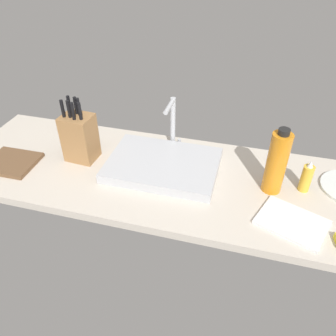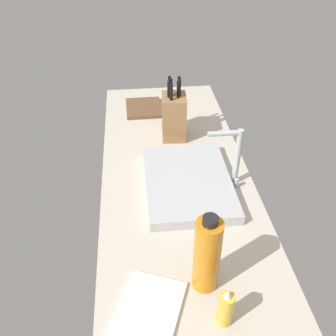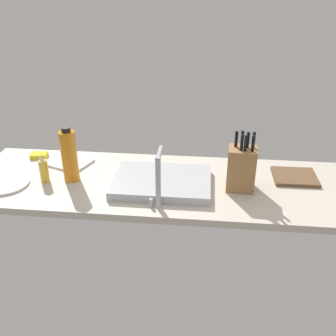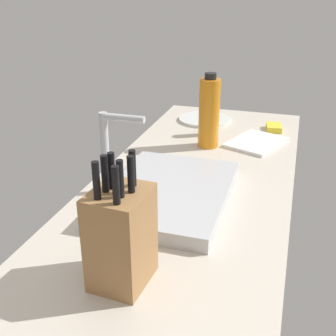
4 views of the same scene
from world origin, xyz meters
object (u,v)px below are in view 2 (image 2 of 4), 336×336
at_px(sink_basin, 188,182).
at_px(dish_towel, 149,311).
at_px(faucet, 234,153).
at_px(cutting_board, 144,108).
at_px(knife_block, 174,116).
at_px(soap_bottle, 226,308).
at_px(water_bottle, 207,255).

distance_m(sink_basin, dish_towel, 0.56).
xyz_separation_m(faucet, cutting_board, (-0.65, -0.32, -0.14)).
distance_m(sink_basin, faucet, 0.21).
distance_m(knife_block, soap_bottle, 0.95).
bearing_deg(cutting_board, faucet, 25.98).
distance_m(cutting_board, soap_bottle, 1.24).
bearing_deg(cutting_board, water_bottle, 6.43).
distance_m(water_bottle, dish_towel, 0.23).
relative_size(sink_basin, dish_towel, 2.02).
bearing_deg(knife_block, water_bottle, 4.07).
bearing_deg(knife_block, faucet, 31.36).
distance_m(knife_block, cutting_board, 0.32).
bearing_deg(sink_basin, faucet, 91.42).
xyz_separation_m(sink_basin, knife_block, (-0.37, -0.01, 0.09)).
height_order(knife_block, soap_bottle, knife_block).
height_order(sink_basin, dish_towel, sink_basin).
relative_size(soap_bottle, water_bottle, 0.51).
bearing_deg(knife_block, dish_towel, -6.74).
xyz_separation_m(cutting_board, water_bottle, (1.10, 0.12, 0.12)).
relative_size(faucet, soap_bottle, 1.74).
relative_size(cutting_board, soap_bottle, 1.50).
height_order(water_bottle, dish_towel, water_bottle).
xyz_separation_m(sink_basin, cutting_board, (-0.65, -0.14, -0.01)).
relative_size(sink_basin, soap_bottle, 3.30).
height_order(cutting_board, dish_towel, cutting_board).
distance_m(faucet, cutting_board, 0.73).
distance_m(sink_basin, knife_block, 0.38).
relative_size(faucet, water_bottle, 0.88).
distance_m(knife_block, dish_towel, 0.93).
height_order(knife_block, water_bottle, knife_block).
relative_size(soap_bottle, dish_towel, 0.61).
bearing_deg(soap_bottle, sink_basin, -178.53).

